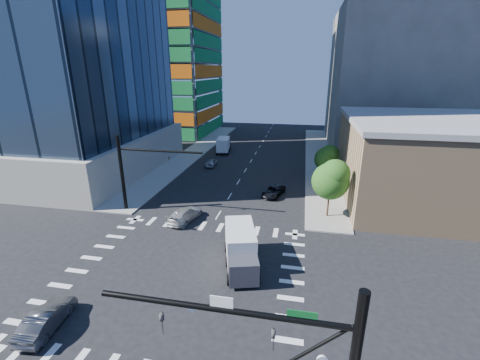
# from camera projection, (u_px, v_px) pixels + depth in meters

# --- Properties ---
(ground) EXTENTS (160.00, 160.00, 0.00)m
(ground) POSITION_uv_depth(u_px,v_px,m) (181.00, 276.00, 26.51)
(ground) COLOR black
(ground) RESTS_ON ground
(road_markings) EXTENTS (20.00, 20.00, 0.01)m
(road_markings) POSITION_uv_depth(u_px,v_px,m) (181.00, 276.00, 26.51)
(road_markings) COLOR silver
(road_markings) RESTS_ON ground
(sidewalk_ne) EXTENTS (5.00, 60.00, 0.15)m
(sidewalk_ne) POSITION_uv_depth(u_px,v_px,m) (319.00, 158.00, 61.30)
(sidewalk_ne) COLOR gray
(sidewalk_ne) RESTS_ON ground
(sidewalk_nw) EXTENTS (5.00, 60.00, 0.15)m
(sidewalk_nw) POSITION_uv_depth(u_px,v_px,m) (194.00, 152.00, 65.85)
(sidewalk_nw) COLOR gray
(sidewalk_nw) RESTS_ON ground
(construction_building) EXTENTS (25.16, 34.50, 70.60)m
(construction_building) POSITION_uv_depth(u_px,v_px,m) (162.00, 34.00, 80.88)
(construction_building) COLOR gray
(construction_building) RESTS_ON ground
(commercial_building) EXTENTS (20.50, 22.50, 10.60)m
(commercial_building) POSITION_uv_depth(u_px,v_px,m) (428.00, 160.00, 40.62)
(commercial_building) COLOR tan
(commercial_building) RESTS_ON ground
(bg_building_ne) EXTENTS (24.00, 30.00, 28.00)m
(bg_building_ne) POSITION_uv_depth(u_px,v_px,m) (392.00, 80.00, 68.02)
(bg_building_ne) COLOR #64605A
(bg_building_ne) RESTS_ON ground
(signal_mast_nw) EXTENTS (10.20, 0.40, 9.00)m
(signal_mast_nw) POSITION_uv_depth(u_px,v_px,m) (133.00, 167.00, 37.20)
(signal_mast_nw) COLOR black
(signal_mast_nw) RESTS_ON sidewalk_nw
(tree_south) EXTENTS (4.16, 4.16, 6.82)m
(tree_south) POSITION_uv_depth(u_px,v_px,m) (332.00, 179.00, 35.57)
(tree_south) COLOR #382316
(tree_south) RESTS_ON sidewalk_ne
(tree_north) EXTENTS (3.54, 3.52, 5.78)m
(tree_north) POSITION_uv_depth(u_px,v_px,m) (327.00, 158.00, 46.87)
(tree_north) COLOR #382316
(tree_north) RESTS_ON sidewalk_ne
(car_nb_far) EXTENTS (3.28, 5.02, 1.28)m
(car_nb_far) POSITION_uv_depth(u_px,v_px,m) (273.00, 191.00, 43.26)
(car_nb_far) COLOR black
(car_nb_far) RESTS_ON ground
(car_sb_near) EXTENTS (3.19, 5.42, 1.48)m
(car_sb_near) POSITION_uv_depth(u_px,v_px,m) (185.00, 214.00, 36.12)
(car_sb_near) COLOR #BCBCBC
(car_sb_near) RESTS_ON ground
(car_sb_mid) EXTENTS (1.57, 3.88, 1.32)m
(car_sb_mid) POSITION_uv_depth(u_px,v_px,m) (212.00, 162.00, 56.53)
(car_sb_mid) COLOR #ACAFB4
(car_sb_mid) RESTS_ON ground
(car_sb_cross) EXTENTS (2.09, 4.70, 1.50)m
(car_sb_cross) POSITION_uv_depth(u_px,v_px,m) (46.00, 319.00, 20.99)
(car_sb_cross) COLOR #444548
(car_sb_cross) RESTS_ON ground
(box_truck_near) EXTENTS (4.19, 6.65, 3.24)m
(box_truck_near) POSITION_uv_depth(u_px,v_px,m) (241.00, 253.00, 27.30)
(box_truck_near) COLOR black
(box_truck_near) RESTS_ON ground
(box_truck_far) EXTENTS (3.28, 6.16, 3.08)m
(box_truck_far) POSITION_uv_depth(u_px,v_px,m) (224.00, 145.00, 66.07)
(box_truck_far) COLOR black
(box_truck_far) RESTS_ON ground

